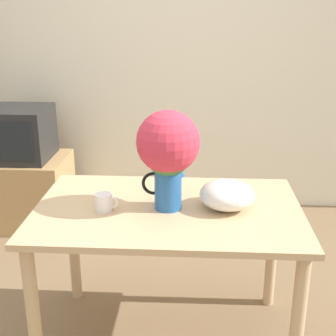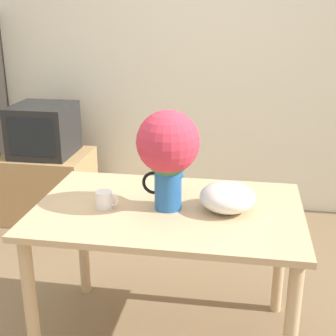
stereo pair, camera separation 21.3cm
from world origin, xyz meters
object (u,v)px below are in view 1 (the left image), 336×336
Objects in this scene: coffee_mug at (104,202)px; white_bowl at (227,195)px; flower_vase at (168,149)px; tv_set at (20,134)px.

white_bowl reaches higher than coffee_mug.
flower_vase is 0.35m from white_bowl.
white_bowl is (0.27, 0.02, -0.22)m from flower_vase.
coffee_mug is 1.66m from tv_set.
tv_set is at bearing 132.08° from flower_vase.
white_bowl is (0.57, 0.07, 0.02)m from coffee_mug.
tv_set is (-1.48, 1.31, -0.08)m from white_bowl.
coffee_mug is at bearing -173.24° from white_bowl.
coffee_mug is 0.43× the size of white_bowl.
flower_vase is 4.23× the size of coffee_mug.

